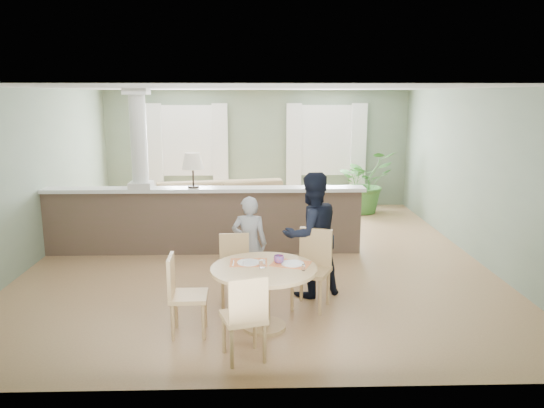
{
  "coord_description": "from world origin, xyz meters",
  "views": [
    {
      "loc": [
        -0.02,
        -8.36,
        2.62
      ],
      "look_at": [
        0.2,
        -1.0,
        1.08
      ],
      "focal_mm": 35.0,
      "sensor_mm": 36.0,
      "label": 1
    }
  ],
  "objects_px": {
    "houseplant": "(364,182)",
    "child_person": "(249,244)",
    "sofa": "(224,208)",
    "chair_near": "(245,314)",
    "chair_far_boy": "(235,266)",
    "chair_side": "(182,291)",
    "chair_far_man": "(313,265)",
    "man_person": "(311,235)",
    "dining_table": "(264,280)"
  },
  "relations": [
    {
      "from": "houseplant",
      "to": "child_person",
      "type": "xyz_separation_m",
      "value": [
        -2.5,
        -4.74,
        -0.05
      ]
    },
    {
      "from": "chair_far_boy",
      "to": "child_person",
      "type": "height_order",
      "value": "child_person"
    },
    {
      "from": "sofa",
      "to": "chair_far_boy",
      "type": "bearing_deg",
      "value": -94.81
    },
    {
      "from": "chair_far_boy",
      "to": "chair_far_man",
      "type": "relative_size",
      "value": 0.9
    },
    {
      "from": "dining_table",
      "to": "chair_far_man",
      "type": "relative_size",
      "value": 1.23
    },
    {
      "from": "child_person",
      "to": "chair_near",
      "type": "bearing_deg",
      "value": 93.94
    },
    {
      "from": "child_person",
      "to": "man_person",
      "type": "distance_m",
      "value": 0.84
    },
    {
      "from": "chair_far_man",
      "to": "dining_table",
      "type": "bearing_deg",
      "value": -110.54
    },
    {
      "from": "sofa",
      "to": "chair_far_boy",
      "type": "relative_size",
      "value": 3.68
    },
    {
      "from": "sofa",
      "to": "chair_near",
      "type": "xyz_separation_m",
      "value": [
        0.51,
        -5.02,
        0.03
      ]
    },
    {
      "from": "dining_table",
      "to": "chair_near",
      "type": "xyz_separation_m",
      "value": [
        -0.2,
        -0.77,
        -0.08
      ]
    },
    {
      "from": "chair_far_boy",
      "to": "chair_near",
      "type": "distance_m",
      "value": 1.55
    },
    {
      "from": "chair_far_boy",
      "to": "chair_side",
      "type": "relative_size",
      "value": 0.97
    },
    {
      "from": "chair_near",
      "to": "sofa",
      "type": "bearing_deg",
      "value": -101.02
    },
    {
      "from": "sofa",
      "to": "chair_far_boy",
      "type": "xyz_separation_m",
      "value": [
        0.34,
        -3.48,
        0.01
      ]
    },
    {
      "from": "sofa",
      "to": "chair_far_man",
      "type": "xyz_separation_m",
      "value": [
        1.32,
        -3.62,
        0.06
      ]
    },
    {
      "from": "chair_far_man",
      "to": "man_person",
      "type": "bearing_deg",
      "value": 110.81
    },
    {
      "from": "chair_near",
      "to": "chair_side",
      "type": "height_order",
      "value": "chair_near"
    },
    {
      "from": "man_person",
      "to": "chair_far_man",
      "type": "bearing_deg",
      "value": 63.5
    },
    {
      "from": "chair_near",
      "to": "man_person",
      "type": "relative_size",
      "value": 0.55
    },
    {
      "from": "dining_table",
      "to": "child_person",
      "type": "bearing_deg",
      "value": 98.69
    },
    {
      "from": "sofa",
      "to": "chair_far_boy",
      "type": "height_order",
      "value": "sofa"
    },
    {
      "from": "sofa",
      "to": "man_person",
      "type": "height_order",
      "value": "man_person"
    },
    {
      "from": "houseplant",
      "to": "chair_far_man",
      "type": "xyz_separation_m",
      "value": [
        -1.71,
        -5.29,
        -0.16
      ]
    },
    {
      "from": "sofa",
      "to": "chair_side",
      "type": "xyz_separation_m",
      "value": [
        -0.2,
        -4.38,
        0.03
      ]
    },
    {
      "from": "houseplant",
      "to": "dining_table",
      "type": "xyz_separation_m",
      "value": [
        -2.32,
        -5.92,
        -0.12
      ]
    },
    {
      "from": "dining_table",
      "to": "chair_far_boy",
      "type": "height_order",
      "value": "chair_far_boy"
    },
    {
      "from": "dining_table",
      "to": "chair_side",
      "type": "xyz_separation_m",
      "value": [
        -0.91,
        -0.13,
        -0.08
      ]
    },
    {
      "from": "child_person",
      "to": "chair_side",
      "type": "bearing_deg",
      "value": 65.68
    },
    {
      "from": "chair_far_man",
      "to": "man_person",
      "type": "height_order",
      "value": "man_person"
    },
    {
      "from": "chair_near",
      "to": "man_person",
      "type": "xyz_separation_m",
      "value": [
        0.82,
        1.78,
        0.32
      ]
    },
    {
      "from": "sofa",
      "to": "dining_table",
      "type": "relative_size",
      "value": 2.71
    },
    {
      "from": "houseplant",
      "to": "chair_side",
      "type": "xyz_separation_m",
      "value": [
        -3.22,
        -6.05,
        -0.2
      ]
    },
    {
      "from": "chair_far_man",
      "to": "houseplant",
      "type": "bearing_deg",
      "value": 95.49
    },
    {
      "from": "chair_far_boy",
      "to": "chair_side",
      "type": "bearing_deg",
      "value": -125.66
    },
    {
      "from": "dining_table",
      "to": "chair_far_man",
      "type": "bearing_deg",
      "value": 46.06
    },
    {
      "from": "chair_near",
      "to": "chair_side",
      "type": "xyz_separation_m",
      "value": [
        -0.71,
        0.64,
        -0.0
      ]
    },
    {
      "from": "chair_far_boy",
      "to": "man_person",
      "type": "height_order",
      "value": "man_person"
    },
    {
      "from": "man_person",
      "to": "dining_table",
      "type": "bearing_deg",
      "value": 34.32
    },
    {
      "from": "child_person",
      "to": "man_person",
      "type": "height_order",
      "value": "man_person"
    },
    {
      "from": "chair_near",
      "to": "houseplant",
      "type": "bearing_deg",
      "value": -127.41
    },
    {
      "from": "houseplant",
      "to": "chair_far_boy",
      "type": "distance_m",
      "value": 5.81
    },
    {
      "from": "houseplant",
      "to": "sofa",
      "type": "bearing_deg",
      "value": -151.01
    },
    {
      "from": "dining_table",
      "to": "sofa",
      "type": "bearing_deg",
      "value": 99.45
    },
    {
      "from": "chair_near",
      "to": "child_person",
      "type": "height_order",
      "value": "child_person"
    },
    {
      "from": "chair_near",
      "to": "chair_side",
      "type": "bearing_deg",
      "value": -59.06
    },
    {
      "from": "chair_far_boy",
      "to": "sofa",
      "type": "bearing_deg",
      "value": 91.03
    },
    {
      "from": "chair_side",
      "to": "man_person",
      "type": "relative_size",
      "value": 0.55
    },
    {
      "from": "chair_near",
      "to": "child_person",
      "type": "distance_m",
      "value": 1.97
    },
    {
      "from": "sofa",
      "to": "man_person",
      "type": "bearing_deg",
      "value": -78.07
    }
  ]
}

